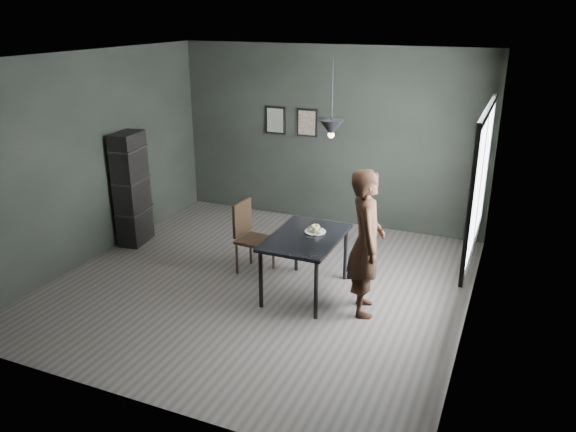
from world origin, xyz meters
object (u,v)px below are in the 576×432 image
at_px(woman, 366,243).
at_px(wood_chair, 249,232).
at_px(white_plate, 315,232).
at_px(pendant_lamp, 331,128).
at_px(cafe_table, 306,242).
at_px(shelf_unit, 132,189).

relative_size(woman, wood_chair, 1.78).
distance_m(woman, wood_chair, 1.77).
relative_size(white_plate, wood_chair, 0.24).
height_order(woman, pendant_lamp, pendant_lamp).
distance_m(cafe_table, shelf_unit, 2.97).
xyz_separation_m(wood_chair, pendant_lamp, (1.16, -0.20, 1.51)).
xyz_separation_m(cafe_table, pendant_lamp, (0.25, 0.10, 1.38)).
bearing_deg(woman, cafe_table, 59.82).
bearing_deg(white_plate, wood_chair, 170.97).
bearing_deg(wood_chair, white_plate, -5.26).
distance_m(wood_chair, shelf_unit, 2.04).
bearing_deg(pendant_lamp, white_plate, 165.47).
xyz_separation_m(white_plate, pendant_lamp, (0.18, -0.05, 1.29)).
relative_size(cafe_table, wood_chair, 1.26).
xyz_separation_m(white_plate, wood_chair, (-0.98, 0.16, -0.21)).
xyz_separation_m(woman, shelf_unit, (-3.70, 0.65, -0.02)).
height_order(shelf_unit, pendant_lamp, pendant_lamp).
bearing_deg(pendant_lamp, wood_chair, 170.08).
height_order(woman, shelf_unit, woman).
xyz_separation_m(cafe_table, wood_chair, (-0.91, 0.30, -0.13)).
relative_size(white_plate, woman, 0.14).
bearing_deg(woman, wood_chair, 55.68).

